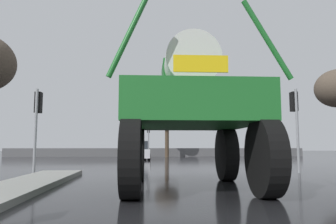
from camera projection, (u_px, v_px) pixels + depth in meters
ground_plane at (172, 165)px, 19.70m from camera, size 120.00×120.00×0.00m
median_island at (13, 189)px, 7.84m from camera, size 1.52×10.32×0.15m
oversize_sprayer at (189, 112)px, 8.79m from camera, size 4.07×5.42×4.44m
sedan_ahead at (137, 151)px, 26.61m from camera, size 2.19×4.25×1.52m
traffic_signal_near_left at (38, 112)px, 12.94m from camera, size 0.24×0.54×3.37m
traffic_signal_near_right at (295, 112)px, 13.86m from camera, size 0.24×0.54×3.54m
traffic_signal_far_left at (148, 132)px, 28.95m from camera, size 0.24×0.55×3.25m
bare_tree_far_center at (167, 120)px, 33.53m from camera, size 2.53×2.53×5.00m
roadside_barrier at (158, 152)px, 35.05m from camera, size 32.42×0.24×0.90m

